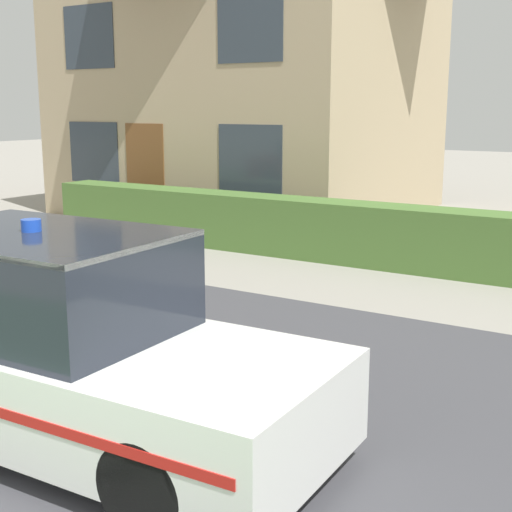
% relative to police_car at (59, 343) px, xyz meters
% --- Properties ---
extents(road_strip, '(28.00, 5.92, 0.01)m').
position_rel_police_car_xyz_m(road_strip, '(0.96, 1.31, -0.73)').
color(road_strip, '#424247').
rests_on(road_strip, ground).
extents(garden_hedge, '(14.02, 0.73, 0.95)m').
position_rel_police_car_xyz_m(garden_hedge, '(0.11, 6.78, -0.25)').
color(garden_hedge, '#4C7233').
rests_on(garden_hedge, ground).
extents(police_car, '(4.07, 1.72, 1.63)m').
position_rel_police_car_xyz_m(police_car, '(0.00, 0.00, 0.00)').
color(police_car, black).
rests_on(police_car, road_strip).
extents(house_left, '(7.67, 6.78, 7.14)m').
position_rel_police_car_xyz_m(house_left, '(-5.37, 11.06, 2.91)').
color(house_left, tan).
rests_on(house_left, ground).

